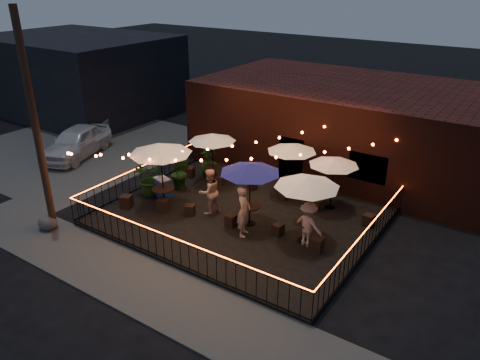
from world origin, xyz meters
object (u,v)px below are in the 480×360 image
(utility_pole, at_px, (36,128))
(cafe_table_4, at_px, (307,183))
(cafe_table_0, at_px, (160,150))
(cafe_table_2, at_px, (250,169))
(cafe_table_1, at_px, (212,138))
(boulder, at_px, (47,222))
(cooler, at_px, (162,187))
(cafe_table_3, at_px, (292,148))
(cafe_table_5, at_px, (334,162))

(utility_pole, relative_size, cafe_table_4, 3.12)
(cafe_table_4, bearing_deg, cafe_table_0, -171.96)
(cafe_table_2, height_order, cafe_table_4, cafe_table_4)
(cafe_table_1, bearing_deg, boulder, -112.14)
(cafe_table_0, distance_m, cafe_table_2, 3.71)
(cooler, distance_m, boulder, 4.68)
(cafe_table_2, distance_m, cooler, 4.68)
(boulder, bearing_deg, cooler, 66.45)
(cafe_table_4, xyz_separation_m, boulder, (-8.43, -4.45, -2.09))
(cafe_table_3, xyz_separation_m, cafe_table_4, (2.23, -3.10, 0.18))
(cafe_table_0, relative_size, cafe_table_3, 1.10)
(utility_pole, bearing_deg, cafe_table_3, 50.74)
(cafe_table_0, bearing_deg, cafe_table_2, 12.11)
(cafe_table_3, bearing_deg, cooler, -142.94)
(utility_pole, distance_m, cafe_table_1, 7.25)
(cafe_table_2, relative_size, cafe_table_5, 1.14)
(utility_pole, distance_m, cafe_table_5, 10.92)
(utility_pole, bearing_deg, cooler, 67.37)
(cafe_table_2, height_order, boulder, cafe_table_2)
(cooler, bearing_deg, cafe_table_5, 42.62)
(utility_pole, xyz_separation_m, boulder, (-0.14, -0.15, -3.67))
(cafe_table_0, xyz_separation_m, boulder, (-2.56, -3.62, -2.31))
(cafe_table_4, relative_size, boulder, 3.07)
(boulder, bearing_deg, cafe_table_1, 67.86)
(cafe_table_0, bearing_deg, cafe_table_4, 8.04)
(utility_pole, xyz_separation_m, cafe_table_1, (2.58, 6.55, -1.75))
(utility_pole, bearing_deg, cafe_table_1, 68.49)
(cafe_table_3, height_order, cafe_table_5, cafe_table_3)
(cafe_table_4, bearing_deg, boulder, -152.17)
(utility_pole, bearing_deg, cafe_table_2, 35.13)
(cafe_table_3, distance_m, cooler, 5.66)
(cafe_table_1, xyz_separation_m, cooler, (-0.86, -2.41, -1.66))
(cafe_table_5, relative_size, cooler, 2.58)
(cooler, bearing_deg, cafe_table_1, 87.17)
(cafe_table_2, relative_size, cafe_table_4, 1.00)
(cafe_table_1, distance_m, cafe_table_3, 3.57)
(cafe_table_2, bearing_deg, cafe_table_1, 146.28)
(cafe_table_0, xyz_separation_m, cafe_table_3, (3.63, 3.93, -0.40))
(cafe_table_2, xyz_separation_m, cafe_table_5, (1.98, 2.94, -0.27))
(cafe_table_5, bearing_deg, boulder, -138.02)
(cafe_table_1, xyz_separation_m, cafe_table_4, (5.70, -2.25, 0.16))
(cafe_table_3, height_order, boulder, cafe_table_3)
(cafe_table_0, xyz_separation_m, cafe_table_4, (5.87, 0.83, -0.22))
(cafe_table_4, bearing_deg, cafe_table_2, -178.67)
(cafe_table_1, bearing_deg, cafe_table_3, 13.82)
(cafe_table_3, distance_m, cafe_table_4, 3.83)
(cafe_table_3, bearing_deg, cafe_table_2, -90.29)
(utility_pole, distance_m, boulder, 3.68)
(cafe_table_5, distance_m, cooler, 7.16)
(cafe_table_1, bearing_deg, utility_pole, -111.51)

